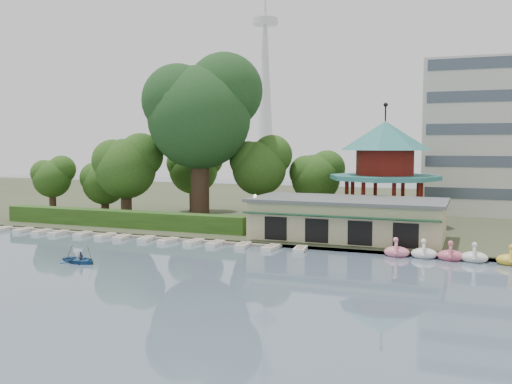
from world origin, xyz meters
The scene contains 14 objects.
ground_plane centered at (0.00, 0.00, 0.00)m, with size 220.00×220.00×0.00m, color slate.
shore centered at (0.00, 52.00, 0.20)m, with size 220.00×70.00×0.40m, color #424930.
embankment centered at (0.00, 17.30, 0.15)m, with size 220.00×0.60×0.30m, color gray.
dock centered at (-12.00, 17.20, 0.12)m, with size 34.00×1.60×0.24m, color gray.
boathouse centered at (10.00, 21.97, 2.37)m, with size 18.60×9.39×3.90m.
pavilion centered at (12.00, 32.00, 7.48)m, with size 12.40×12.40×13.50m.
broadcast_tower centered at (-42.00, 140.00, 33.98)m, with size 8.00×8.00×96.00m.
hedge centered at (-15.00, 20.50, 1.30)m, with size 30.00×2.00×1.80m, color #2D541A.
lamp_post centered at (1.50, 19.00, 3.34)m, with size 0.36×0.36×4.28m.
big_tree centered at (-8.83, 28.20, 13.68)m, with size 13.37×12.45×19.99m.
small_trees centered at (-12.88, 31.23, 6.36)m, with size 39.04×17.07×10.50m.
swan_boats centered at (22.60, 16.55, 0.40)m, with size 15.58×2.12×1.92m.
moored_rowboats centered at (-10.13, 15.75, 0.18)m, with size 35.66×2.71×0.36m.
rowboat_with_passengers centered at (-8.19, 4.68, 0.47)m, with size 4.99×3.96×2.01m.
Camera 1 is at (21.52, -32.55, 9.63)m, focal length 40.00 mm.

